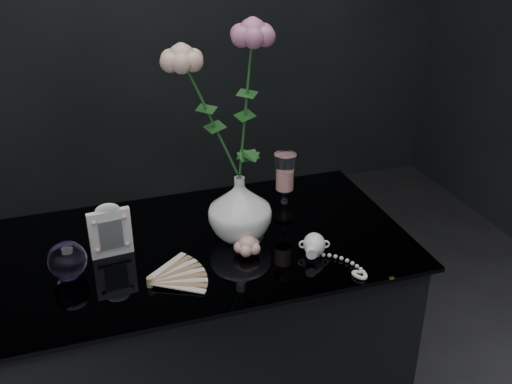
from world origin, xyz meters
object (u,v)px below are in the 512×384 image
object	(u,v)px
vase	(240,208)
loose_rose	(248,245)
wine_glass	(285,187)
picture_frame	(110,230)
paperweight	(67,260)
pearl_jar	(314,243)

from	to	relation	value
vase	loose_rose	distance (m)	0.10
wine_glass	picture_frame	xyz separation A→B (m)	(-0.46, -0.04, -0.02)
wine_glass	picture_frame	distance (m)	0.47
wine_glass	paperweight	distance (m)	0.58
picture_frame	paperweight	world-z (taller)	picture_frame
wine_glass	loose_rose	size ratio (longest dim) A/B	1.31
wine_glass	paperweight	world-z (taller)	wine_glass
vase	loose_rose	xyz separation A→B (m)	(-0.01, -0.08, -0.06)
wine_glass	pearl_jar	distance (m)	0.20
pearl_jar	loose_rose	bearing A→B (deg)	-179.65
vase	picture_frame	xyz separation A→B (m)	(-0.32, 0.02, -0.01)
paperweight	wine_glass	bearing A→B (deg)	9.96
paperweight	picture_frame	bearing A→B (deg)	30.49
paperweight	pearl_jar	distance (m)	0.58
vase	picture_frame	bearing A→B (deg)	177.14
paperweight	vase	bearing A→B (deg)	6.11
wine_glass	loose_rose	world-z (taller)	wine_glass
paperweight	loose_rose	size ratio (longest dim) A/B	0.61
picture_frame	loose_rose	world-z (taller)	picture_frame
vase	picture_frame	world-z (taller)	vase
vase	pearl_jar	bearing A→B (deg)	-41.64
vase	picture_frame	size ratio (longest dim) A/B	1.18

